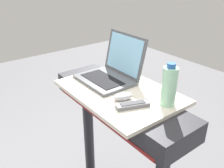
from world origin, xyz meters
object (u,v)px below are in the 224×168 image
Objects in this scene: computer_mouse at (123,96)px; water_bottle at (169,86)px; laptop at (111,71)px; tv_remote at (133,105)px.

water_bottle is (0.17, 0.14, 0.08)m from computer_mouse.
water_bottle reaches higher than computer_mouse.
laptop is at bearing -174.59° from water_bottle.
laptop is 0.25m from computer_mouse.
laptop is 1.49× the size of water_bottle.
water_bottle is 1.27× the size of tv_remote.
water_bottle is at bearing 3.79° from laptop.
computer_mouse reaches higher than tv_remote.
water_bottle is (0.39, 0.04, 0.05)m from laptop.
computer_mouse is at bearing -25.58° from laptop.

